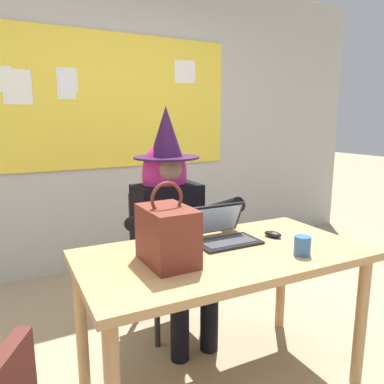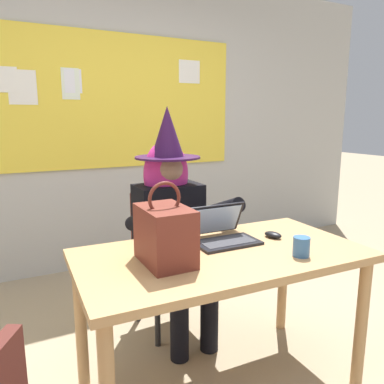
{
  "view_description": "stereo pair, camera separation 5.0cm",
  "coord_description": "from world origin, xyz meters",
  "px_view_note": "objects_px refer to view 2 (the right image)",
  "views": [
    {
      "loc": [
        -0.98,
        -1.38,
        1.4
      ],
      "look_at": [
        -0.0,
        0.42,
        0.99
      ],
      "focal_mm": 34.89,
      "sensor_mm": 36.0,
      "label": 1
    },
    {
      "loc": [
        -0.93,
        -1.4,
        1.4
      ],
      "look_at": [
        -0.0,
        0.42,
        0.99
      ],
      "focal_mm": 34.89,
      "sensor_mm": 36.0,
      "label": 2
    }
  ],
  "objects_px": {
    "chair_at_desk": "(165,251)",
    "laptop": "(222,233)",
    "desk_main": "(221,269)",
    "computer_mouse": "(273,235)",
    "coffee_mug": "(301,247)",
    "person_costumed": "(172,213)",
    "handbag": "(165,234)"
  },
  "relations": [
    {
      "from": "chair_at_desk",
      "to": "handbag",
      "type": "height_order",
      "value": "handbag"
    },
    {
      "from": "laptop",
      "to": "computer_mouse",
      "type": "relative_size",
      "value": 3.28
    },
    {
      "from": "desk_main",
      "to": "computer_mouse",
      "type": "bearing_deg",
      "value": 9.13
    },
    {
      "from": "desk_main",
      "to": "chair_at_desk",
      "type": "bearing_deg",
      "value": 90.16
    },
    {
      "from": "handbag",
      "to": "coffee_mug",
      "type": "xyz_separation_m",
      "value": [
        0.61,
        -0.22,
        -0.09
      ]
    },
    {
      "from": "handbag",
      "to": "coffee_mug",
      "type": "height_order",
      "value": "handbag"
    },
    {
      "from": "laptop",
      "to": "coffee_mug",
      "type": "distance_m",
      "value": 0.42
    },
    {
      "from": "person_costumed",
      "to": "laptop",
      "type": "height_order",
      "value": "person_costumed"
    },
    {
      "from": "computer_mouse",
      "to": "handbag",
      "type": "height_order",
      "value": "handbag"
    },
    {
      "from": "person_costumed",
      "to": "coffee_mug",
      "type": "distance_m",
      "value": 0.89
    },
    {
      "from": "desk_main",
      "to": "coffee_mug",
      "type": "distance_m",
      "value": 0.4
    },
    {
      "from": "computer_mouse",
      "to": "handbag",
      "type": "relative_size",
      "value": 0.28
    },
    {
      "from": "desk_main",
      "to": "coffee_mug",
      "type": "bearing_deg",
      "value": -36.18
    },
    {
      "from": "laptop",
      "to": "handbag",
      "type": "height_order",
      "value": "handbag"
    },
    {
      "from": "desk_main",
      "to": "coffee_mug",
      "type": "height_order",
      "value": "coffee_mug"
    },
    {
      "from": "desk_main",
      "to": "coffee_mug",
      "type": "xyz_separation_m",
      "value": [
        0.31,
        -0.22,
        0.14
      ]
    },
    {
      "from": "desk_main",
      "to": "handbag",
      "type": "height_order",
      "value": "handbag"
    },
    {
      "from": "person_costumed",
      "to": "laptop",
      "type": "distance_m",
      "value": 0.48
    },
    {
      "from": "computer_mouse",
      "to": "coffee_mug",
      "type": "xyz_separation_m",
      "value": [
        -0.06,
        -0.28,
        0.03
      ]
    },
    {
      "from": "desk_main",
      "to": "laptop",
      "type": "bearing_deg",
      "value": 58.04
    },
    {
      "from": "laptop",
      "to": "chair_at_desk",
      "type": "bearing_deg",
      "value": 99.4
    },
    {
      "from": "desk_main",
      "to": "computer_mouse",
      "type": "relative_size",
      "value": 13.93
    },
    {
      "from": "chair_at_desk",
      "to": "computer_mouse",
      "type": "height_order",
      "value": "chair_at_desk"
    },
    {
      "from": "person_costumed",
      "to": "coffee_mug",
      "type": "relative_size",
      "value": 15.52
    },
    {
      "from": "person_costumed",
      "to": "computer_mouse",
      "type": "xyz_separation_m",
      "value": [
        0.37,
        -0.55,
        -0.04
      ]
    },
    {
      "from": "laptop",
      "to": "person_costumed",
      "type": "bearing_deg",
      "value": 101.14
    },
    {
      "from": "chair_at_desk",
      "to": "handbag",
      "type": "bearing_deg",
      "value": -24.52
    },
    {
      "from": "chair_at_desk",
      "to": "laptop",
      "type": "relative_size",
      "value": 2.67
    },
    {
      "from": "computer_mouse",
      "to": "desk_main",
      "type": "bearing_deg",
      "value": 172.21
    },
    {
      "from": "chair_at_desk",
      "to": "laptop",
      "type": "bearing_deg",
      "value": 6.27
    },
    {
      "from": "computer_mouse",
      "to": "chair_at_desk",
      "type": "bearing_deg",
      "value": 101.77
    },
    {
      "from": "laptop",
      "to": "handbag",
      "type": "bearing_deg",
      "value": -159.03
    }
  ]
}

